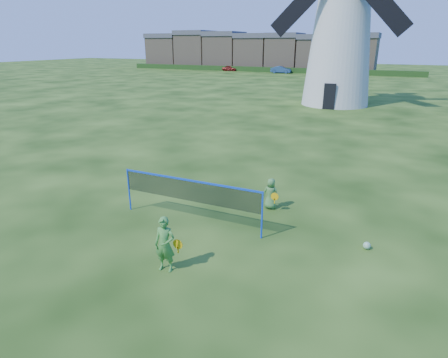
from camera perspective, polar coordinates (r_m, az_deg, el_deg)
The scene contains 10 objects.
ground at distance 12.49m, azimuth -1.81°, elevation -7.06°, with size 220.00×220.00×0.00m, color black.
windmill at distance 38.36m, azimuth 17.41°, elevation 20.55°, with size 12.01×6.26×18.09m.
badminton_net at distance 12.24m, azimuth -5.23°, elevation -1.87°, with size 5.05×0.05×1.55m.
player_girl at distance 9.97m, azimuth -8.99°, elevation -9.82°, with size 0.72×0.44×1.53m.
player_boy at distance 13.59m, azimuth 7.14°, elevation -2.24°, with size 0.64×0.42×1.14m.
play_ball at distance 11.87m, azimuth 20.93°, elevation -9.45°, with size 0.22×0.22×0.22m, color green.
terraced_houses at distance 87.81m, azimuth 4.04°, elevation 18.85°, with size 52.08×8.40×8.34m.
hedge at distance 80.75m, azimuth 5.52°, elevation 16.29°, with size 62.00×0.80×1.00m, color #193814.
car_left at distance 83.09m, azimuth 0.90°, elevation 16.51°, with size 1.30×3.23×1.10m, color maroon.
car_right at distance 77.85m, azimuth 8.67°, elevation 16.14°, with size 1.40×4.01×1.32m, color navy.
Camera 1 is at (5.04, -9.91, 5.69)m, focal length 29.99 mm.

